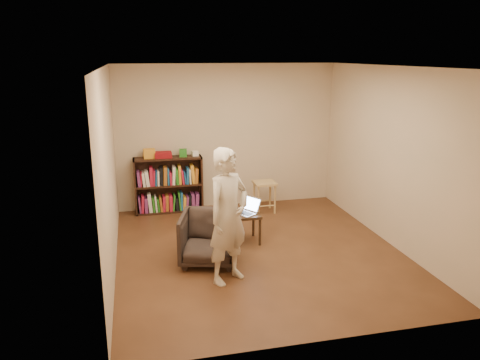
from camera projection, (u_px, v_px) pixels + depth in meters
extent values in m
plane|color=#462816|center=(259.00, 251.00, 6.75)|extent=(4.50, 4.50, 0.00)
plane|color=white|center=(261.00, 67.00, 6.07)|extent=(4.50, 4.50, 0.00)
plane|color=#BFAE90|center=(227.00, 136.00, 8.53)|extent=(4.00, 0.00, 4.00)
plane|color=#BFAE90|center=(109.00, 172.00, 5.98)|extent=(0.00, 4.50, 4.50)
plane|color=#BFAE90|center=(391.00, 157.00, 6.85)|extent=(0.00, 4.50, 4.50)
cube|color=black|center=(135.00, 187.00, 8.21)|extent=(0.03, 0.30, 1.00)
cube|color=black|center=(201.00, 183.00, 8.47)|extent=(0.03, 0.30, 1.00)
cube|color=black|center=(168.00, 183.00, 8.47)|extent=(1.20, 0.02, 1.00)
cube|color=black|center=(170.00, 210.00, 8.47)|extent=(1.20, 0.30, 0.03)
cube|color=black|center=(169.00, 185.00, 8.34)|extent=(1.14, 0.30, 0.03)
cube|color=black|center=(168.00, 158.00, 8.21)|extent=(1.20, 0.30, 0.03)
cube|color=gold|center=(149.00, 154.00, 8.13)|extent=(0.20, 0.15, 0.16)
cube|color=maroon|center=(163.00, 155.00, 8.19)|extent=(0.29, 0.22, 0.10)
cube|color=#297C21|center=(183.00, 153.00, 8.27)|extent=(0.14, 0.14, 0.13)
cube|color=white|center=(195.00, 153.00, 8.33)|extent=(0.12, 0.12, 0.09)
cube|color=tan|center=(265.00, 183.00, 8.33)|extent=(0.38, 0.38, 0.04)
cylinder|color=tan|center=(258.00, 201.00, 8.23)|extent=(0.04, 0.04, 0.51)
cylinder|color=tan|center=(275.00, 200.00, 8.29)|extent=(0.04, 0.04, 0.51)
cylinder|color=tan|center=(254.00, 196.00, 8.51)|extent=(0.04, 0.04, 0.51)
cylinder|color=tan|center=(270.00, 195.00, 8.58)|extent=(0.04, 0.04, 0.51)
imported|color=#2E251F|center=(209.00, 238.00, 6.32)|extent=(0.93, 0.94, 0.70)
cube|color=black|center=(244.00, 215.00, 7.00)|extent=(0.44, 0.44, 0.04)
cylinder|color=black|center=(235.00, 234.00, 6.84)|extent=(0.04, 0.04, 0.41)
cylinder|color=black|center=(260.00, 232.00, 6.92)|extent=(0.04, 0.04, 0.41)
cylinder|color=black|center=(229.00, 225.00, 7.20)|extent=(0.04, 0.04, 0.41)
cylinder|color=black|center=(253.00, 223.00, 7.28)|extent=(0.04, 0.04, 0.41)
cube|color=#B2B2B7|center=(244.00, 213.00, 6.97)|extent=(0.37, 0.39, 0.02)
cube|color=black|center=(244.00, 213.00, 6.97)|extent=(0.25, 0.30, 0.00)
cube|color=#B2B2B7|center=(252.00, 204.00, 7.05)|extent=(0.27, 0.33, 0.21)
cube|color=#ACC7F1|center=(252.00, 204.00, 7.05)|extent=(0.23, 0.28, 0.17)
imported|color=beige|center=(228.00, 216.00, 5.69)|extent=(0.74, 0.68, 1.70)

